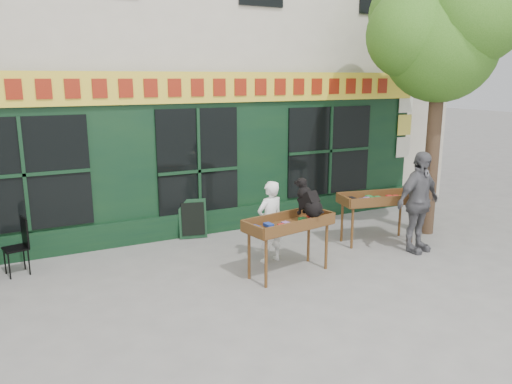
% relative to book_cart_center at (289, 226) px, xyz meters
% --- Properties ---
extents(ground, '(80.00, 80.00, 0.00)m').
position_rel_book_cart_center_xyz_m(ground, '(-0.56, 0.34, -0.82)').
color(ground, slate).
rests_on(ground, ground).
extents(building, '(14.00, 7.26, 10.00)m').
position_rel_book_cart_center_xyz_m(building, '(-0.56, 6.31, 4.15)').
color(building, beige).
rests_on(building, ground).
extents(street_tree, '(3.05, 2.90, 5.60)m').
position_rel_book_cart_center_xyz_m(street_tree, '(3.78, 0.69, 3.29)').
color(street_tree, '#382619').
rests_on(street_tree, ground).
extents(book_cart_center, '(1.59, 0.88, 0.99)m').
position_rel_book_cart_center_xyz_m(book_cart_center, '(0.00, 0.00, 0.00)').
color(book_cart_center, brown).
rests_on(book_cart_center, ground).
extents(dog, '(0.44, 0.65, 0.60)m').
position_rel_book_cart_center_xyz_m(dog, '(0.35, -0.05, 0.47)').
color(dog, black).
rests_on(dog, book_cart_center).
extents(woman, '(0.58, 0.44, 1.45)m').
position_rel_book_cart_center_xyz_m(woman, '(0.00, 0.65, -0.09)').
color(woman, white).
rests_on(woman, ground).
extents(book_cart_right, '(1.59, 0.89, 0.99)m').
position_rel_book_cart_center_xyz_m(book_cart_right, '(2.40, 0.63, 0.00)').
color(book_cart_right, brown).
rests_on(book_cart_right, ground).
extents(man_right, '(1.17, 0.63, 1.89)m').
position_rel_book_cart_center_xyz_m(man_right, '(2.70, -0.12, 0.12)').
color(man_right, '#59585D').
rests_on(man_right, ground).
extents(bistro_chair_right, '(0.43, 0.43, 0.95)m').
position_rel_book_cart_center_xyz_m(bistro_chair_right, '(-3.93, 2.02, -0.26)').
color(bistro_chair_right, black).
rests_on(bistro_chair_right, ground).
extents(chalkboard, '(0.59, 0.31, 0.79)m').
position_rel_book_cart_center_xyz_m(chalkboard, '(-0.76, 2.53, -0.42)').
color(chalkboard, black).
rests_on(chalkboard, ground).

